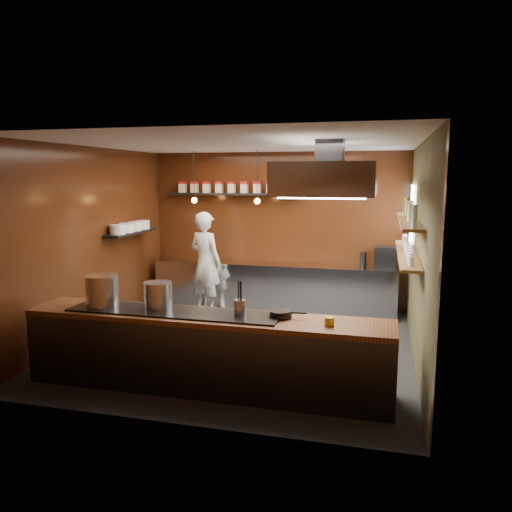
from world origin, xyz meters
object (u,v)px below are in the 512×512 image
(stockpot_large, at_px, (102,291))
(stockpot_small, at_px, (158,295))
(extractor_hood, at_px, (329,179))
(chef, at_px, (206,263))
(espresso_machine, at_px, (386,257))

(stockpot_large, xyz_separation_m, stockpot_small, (0.71, 0.08, -0.03))
(extractor_hood, height_order, chef, extractor_hood)
(stockpot_large, distance_m, stockpot_small, 0.72)
(extractor_hood, distance_m, stockpot_large, 3.21)
(extractor_hood, distance_m, chef, 3.59)
(stockpot_small, height_order, espresso_machine, espresso_machine)
(chef, bearing_deg, extractor_hood, 162.57)
(stockpot_large, xyz_separation_m, espresso_machine, (3.41, 3.80, -0.04))
(extractor_hood, distance_m, espresso_machine, 3.05)
(espresso_machine, bearing_deg, extractor_hood, -103.42)
(extractor_hood, height_order, stockpot_large, extractor_hood)
(stockpot_large, height_order, stockpot_small, stockpot_large)
(espresso_machine, relative_size, chef, 0.20)
(stockpot_small, bearing_deg, stockpot_large, -173.28)
(extractor_hood, bearing_deg, chef, 140.24)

